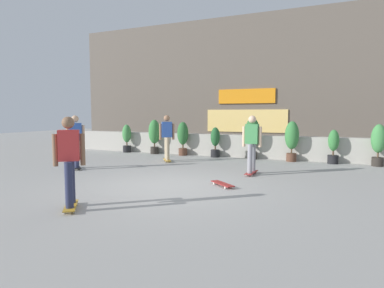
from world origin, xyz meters
TOP-DOWN VIEW (x-y plane):
  - ground_plane at (0.00, 0.00)m, footprint 48.00×48.00m
  - planter_wall at (0.00, 6.00)m, footprint 18.00×0.40m
  - building_backdrop at (-0.00, 10.00)m, footprint 20.00×2.08m
  - potted_plant_0 at (-5.03, 5.55)m, footprint 0.40×0.40m
  - potted_plant_1 at (-3.58, 5.55)m, footprint 0.51×0.51m
  - potted_plant_2 at (-2.21, 5.55)m, footprint 0.47×0.47m
  - potted_plant_3 at (-0.76, 5.55)m, footprint 0.37×0.37m
  - potted_plant_4 at (0.74, 5.55)m, footprint 0.56×0.56m
  - potted_plant_5 at (2.21, 5.55)m, footprint 0.50×0.50m
  - potted_plant_6 at (3.61, 5.55)m, footprint 0.36×0.36m
  - potted_plant_7 at (4.98, 5.55)m, footprint 0.47×0.47m
  - skater_far_right at (-0.71, -2.41)m, footprint 0.65×0.75m
  - skater_mid_plaza at (1.50, 2.33)m, footprint 0.56×0.80m
  - skater_by_wall_left at (-1.96, 3.67)m, footprint 0.62×0.77m
  - skater_far_left at (-3.82, 1.07)m, footprint 0.73×0.68m
  - skateboard_near_camera at (1.23, 0.53)m, footprint 0.74×0.67m

SIDE VIEW (x-z plane):
  - ground_plane at x=0.00m, z-range 0.00..0.00m
  - skateboard_near_camera at x=1.23m, z-range 0.02..0.10m
  - planter_wall at x=0.00m, z-range 0.00..0.90m
  - potted_plant_6 at x=3.61m, z-range 0.03..1.23m
  - potted_plant_3 at x=-0.76m, z-range 0.04..1.25m
  - potted_plant_0 at x=-5.03m, z-range 0.06..1.32m
  - potted_plant_7 at x=4.98m, z-range 0.10..1.51m
  - potted_plant_2 at x=-2.21m, z-range 0.10..1.51m
  - potted_plant_5 at x=2.21m, z-range 0.12..1.59m
  - potted_plant_1 at x=-3.58m, z-range 0.12..1.61m
  - potted_plant_4 at x=0.74m, z-range 0.14..1.74m
  - skater_far_right at x=-0.71m, z-range 0.09..1.79m
  - skater_mid_plaza at x=1.50m, z-range 0.09..1.79m
  - skater_by_wall_left at x=-1.96m, z-range 0.09..1.79m
  - skater_far_left at x=-3.82m, z-range 0.09..1.79m
  - building_backdrop at x=0.00m, z-range 0.00..6.50m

